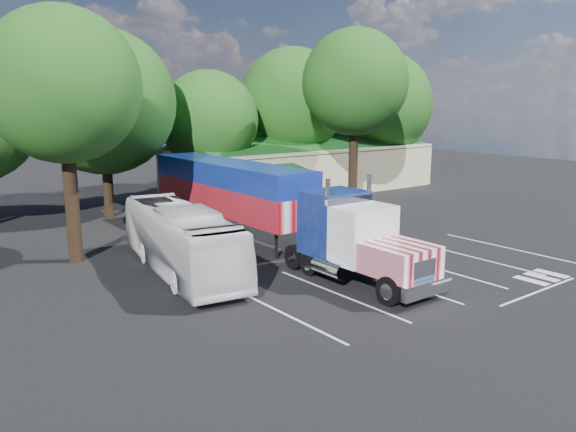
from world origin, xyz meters
TOP-DOWN VIEW (x-y plane):
  - ground at (0.00, 0.00)m, footprint 120.00×120.00m
  - event_hall at (13.74, 17.81)m, footprint 24.20×14.12m
  - tree_row_c at (-5.00, 16.20)m, footprint 10.00×10.00m
  - tree_row_d at (4.00, 17.50)m, footprint 8.00×8.00m
  - tree_row_e at (13.00, 18.00)m, footprint 9.60×9.60m
  - tree_row_f at (23.00, 16.80)m, footprint 10.40×10.40m
  - tree_near_left at (-10.50, 6.00)m, footprint 7.60×7.60m
  - tree_near_right at (11.50, 8.50)m, footprint 8.00×8.00m
  - semi_truck at (-1.18, 3.15)m, footprint 3.72×22.67m
  - woman at (1.60, -1.50)m, footprint 0.67×0.73m
  - bicycle at (1.80, 1.72)m, footprint 0.89×1.71m
  - tour_bus at (-7.00, 1.08)m, footprint 4.52×11.85m
  - silver_sedan at (6.26, 11.18)m, footprint 4.26×2.09m

SIDE VIEW (x-z plane):
  - ground at x=0.00m, z-range 0.00..0.00m
  - bicycle at x=1.80m, z-range 0.00..0.85m
  - silver_sedan at x=6.26m, z-range 0.00..1.34m
  - woman at x=1.60m, z-range 0.00..1.67m
  - tour_bus at x=-7.00m, z-range 0.00..3.22m
  - event_hall at x=13.74m, z-range -0.56..4.99m
  - semi_truck at x=-1.18m, z-range 0.31..5.05m
  - tree_row_d at x=4.00m, z-range 1.28..11.88m
  - tree_row_f at x=23.00m, z-range 1.29..14.29m
  - tree_row_c at x=-5.00m, z-range 1.51..14.56m
  - tree_row_e at x=13.00m, z-range 1.64..14.54m
  - tree_near_left at x=-10.50m, z-range 2.49..15.14m
  - tree_near_right at x=11.50m, z-range 2.71..16.21m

